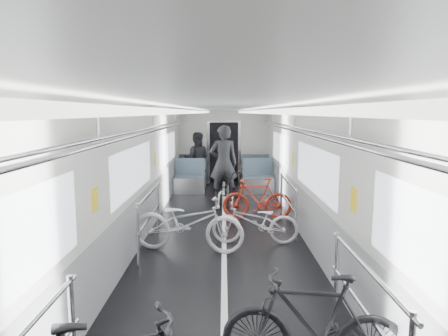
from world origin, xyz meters
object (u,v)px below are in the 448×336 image
object	(u,v)px
bike_right_near	(313,326)
bike_aisle	(228,185)
bike_right_mid	(255,222)
bike_right_far	(257,199)
person_seated	(197,159)
person_standing	(223,163)
bike_left_far	(188,222)

from	to	relation	value
bike_right_near	bike_aisle	xyz separation A→B (m)	(-0.66, 7.01, -0.05)
bike_aisle	bike_right_mid	bearing A→B (deg)	-82.45
bike_right_far	bike_right_mid	bearing A→B (deg)	-3.41
person_seated	bike_right_near	bearing A→B (deg)	101.39
bike_right_near	person_standing	distance (m)	7.17
bike_right_near	bike_right_mid	size ratio (longest dim) A/B	1.04
bike_right_mid	bike_right_far	size ratio (longest dim) A/B	1.01
person_standing	person_seated	xyz separation A→B (m)	(-0.85, 2.15, -0.15)
bike_right_near	bike_aisle	distance (m)	7.04
bike_right_near	bike_right_far	size ratio (longest dim) A/B	1.06
bike_right_near	bike_right_mid	xyz separation A→B (m)	(-0.22, 3.62, -0.08)
bike_right_mid	person_seated	world-z (taller)	person_seated
bike_right_mid	person_seated	xyz separation A→B (m)	(-1.41, 5.64, 0.45)
bike_right_near	person_standing	size ratio (longest dim) A/B	0.80
bike_aisle	person_standing	bearing A→B (deg)	141.63
bike_right_mid	person_standing	bearing A→B (deg)	-167.61
bike_left_far	bike_aisle	xyz separation A→B (m)	(0.72, 3.78, -0.07)
bike_aisle	person_seated	distance (m)	2.49
bike_right_mid	person_standing	world-z (taller)	person_standing
bike_aisle	person_seated	size ratio (longest dim) A/B	0.96
bike_left_far	bike_right_mid	xyz separation A→B (m)	(1.16, 0.39, -0.10)
bike_aisle	person_seated	bearing A→B (deg)	113.50
bike_aisle	person_seated	world-z (taller)	person_seated
bike_left_far	bike_right_near	distance (m)	3.52
bike_left_far	person_seated	size ratio (longest dim) A/B	1.12
bike_left_far	bike_right_far	distance (m)	2.46
bike_left_far	bike_aisle	size ratio (longest dim) A/B	1.16
bike_right_near	bike_right_far	distance (m)	5.30
bike_right_far	person_seated	xyz separation A→B (m)	(-1.59, 3.96, 0.40)
person_seated	bike_right_far	bearing A→B (deg)	113.19
bike_right_far	bike_aisle	xyz separation A→B (m)	(-0.61, 1.71, -0.02)
person_standing	bike_left_far	bearing A→B (deg)	75.79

